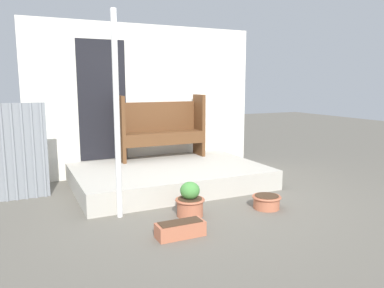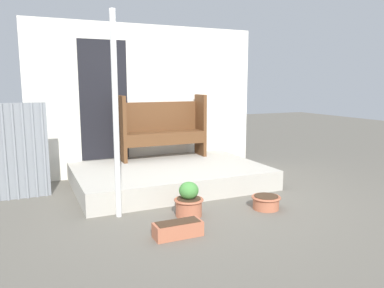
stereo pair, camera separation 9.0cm
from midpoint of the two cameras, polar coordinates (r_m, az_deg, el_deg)
ground_plane at (r=5.11m, az=0.98°, el=-8.98°), size 24.00×24.00×0.00m
porch_slab at (r=5.95m, az=-3.02°, el=-4.85°), size 2.89×1.99×0.30m
house_wall at (r=6.73m, az=-6.60°, el=6.68°), size 4.09×0.08×2.60m
support_post at (r=4.44m, az=-10.98°, el=4.06°), size 0.07×0.07×2.42m
bench at (r=6.54m, az=-4.15°, el=2.73°), size 1.50×0.41×1.10m
flower_pot_left at (r=4.59m, az=0.07°, el=-8.70°), size 0.36×0.36×0.42m
flower_pot_middle at (r=4.96m, az=11.72°, el=-8.58°), size 0.38×0.38×0.17m
planter_box_rect at (r=4.04m, az=-1.51°, el=-12.84°), size 0.52×0.21×0.16m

